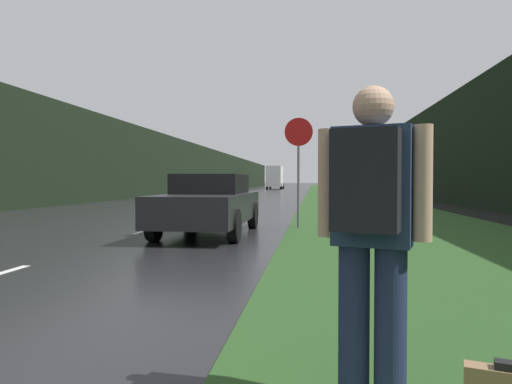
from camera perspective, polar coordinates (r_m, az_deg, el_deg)
name	(u,v)px	position (r m, az deg, el deg)	size (l,w,h in m)	color
grass_verge	(341,196)	(39.35, 10.59, -0.45)	(6.00, 240.00, 0.02)	#26471E
lane_stripe_c	(155,228)	(12.49, -12.48, -4.37)	(0.12, 3.00, 0.01)	silver
lane_stripe_d	(213,211)	(19.20, -5.43, -2.35)	(0.12, 3.00, 0.01)	silver
treeline_far_side	(189,168)	(51.15, -8.39, 2.94)	(2.00, 140.00, 5.32)	black
treeline_near_side	(394,164)	(49.99, 16.81, 3.32)	(2.00, 140.00, 5.98)	black
stop_sign	(299,159)	(12.07, 5.34, 4.12)	(0.74, 0.07, 2.91)	slate
hitchhiker_with_backpack	(371,225)	(2.53, 14.21, -4.00)	(0.59, 0.50, 1.76)	#1E2847
car_passing_near	(210,203)	(10.80, -5.79, -1.40)	(1.88, 4.62, 1.41)	black
delivery_truck	(275,177)	(71.69, 2.42, 1.87)	(2.40, 7.95, 3.55)	gray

